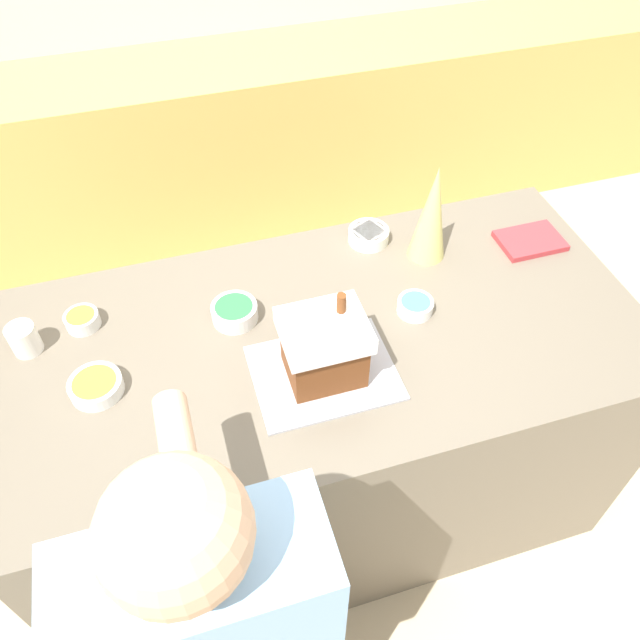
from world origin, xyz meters
TOP-DOWN VIEW (x-y plane):
  - ground_plane at (0.00, 0.00)m, footprint 12.00×12.00m
  - back_cabinet_block at (0.00, 1.81)m, footprint 6.00×0.60m
  - kitchen_island at (0.00, 0.00)m, footprint 1.83×0.90m
  - baking_tray at (-0.06, -0.14)m, footprint 0.38×0.30m
  - gingerbread_house at (-0.06, -0.14)m, footprint 0.22×0.18m
  - decorative_tree at (0.39, 0.23)m, footprint 0.12×0.12m
  - candy_bowl_behind_tray at (-0.65, -0.02)m, footprint 0.14×0.14m
  - candy_bowl_near_tray_left at (-0.67, 0.23)m, footprint 0.10×0.10m
  - candy_bowl_far_right at (0.24, 0.34)m, footprint 0.13×0.13m
  - candy_bowl_beside_tree at (-0.25, 0.13)m, footprint 0.13×0.13m
  - candy_bowl_front_corner at (0.26, 0.01)m, footprint 0.10×0.10m
  - cookbook at (0.74, 0.18)m, footprint 0.20×0.14m
  - mug at (-0.82, 0.18)m, footprint 0.08×0.08m

SIDE VIEW (x-z plane):
  - ground_plane at x=0.00m, z-range 0.00..0.00m
  - back_cabinet_block at x=0.00m, z-range 0.00..0.93m
  - kitchen_island at x=0.00m, z-range 0.00..0.95m
  - baking_tray at x=-0.06m, z-range 0.95..0.96m
  - cookbook at x=0.74m, z-range 0.95..0.97m
  - candy_bowl_behind_tray at x=-0.65m, z-range 0.96..1.00m
  - candy_bowl_front_corner at x=0.26m, z-range 0.96..1.00m
  - candy_bowl_near_tray_left at x=-0.67m, z-range 0.96..1.00m
  - candy_bowl_far_right at x=0.24m, z-range 0.96..1.00m
  - candy_bowl_beside_tree at x=-0.25m, z-range 0.96..1.01m
  - mug at x=-0.82m, z-range 0.95..1.04m
  - gingerbread_house at x=-0.06m, z-range 0.94..1.19m
  - decorative_tree at x=0.39m, z-range 0.95..1.28m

